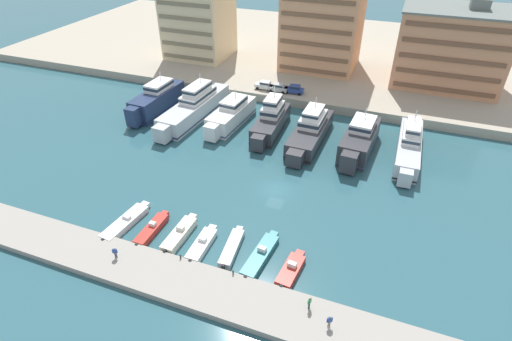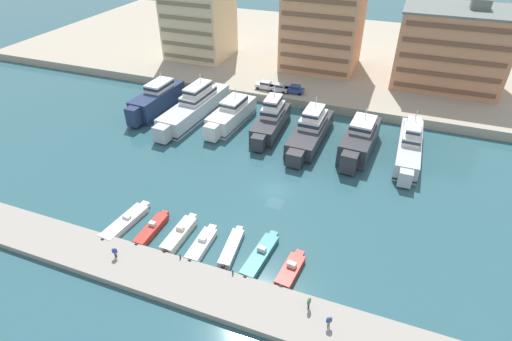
{
  "view_description": "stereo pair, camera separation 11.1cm",
  "coord_description": "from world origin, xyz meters",
  "px_view_note": "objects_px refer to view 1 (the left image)",
  "views": [
    {
      "loc": [
        14.03,
        -45.72,
        36.73
      ],
      "look_at": [
        -3.29,
        0.48,
        2.5
      ],
      "focal_mm": 28.0,
      "sensor_mm": 36.0,
      "label": 1
    },
    {
      "loc": [
        14.13,
        -45.68,
        36.73
      ],
      "look_at": [
        -3.29,
        0.48,
        2.5
      ],
      "focal_mm": 28.0,
      "sensor_mm": 36.0,
      "label": 2
    }
  ],
  "objects_px": {
    "yacht_silver_mid_right": "(409,145)",
    "motorboat_grey_center": "(232,247)",
    "yacht_navy_far_left": "(157,100)",
    "motorboat_white_far_left": "(126,222)",
    "motorboat_red_mid_right": "(291,270)",
    "yacht_charcoal_center": "(310,130)",
    "yacht_white_mid_left": "(231,115)",
    "motorboat_red_left": "(152,229)",
    "motorboat_cream_mid_left": "(180,234)",
    "yacht_charcoal_center_right": "(359,140)",
    "car_silver_left": "(278,87)",
    "yacht_silver_left": "(194,106)",
    "pedestrian_mid_deck": "(115,252)",
    "motorboat_white_center_left": "(202,244)",
    "car_white_far_left": "(265,85)",
    "pedestrian_near_edge": "(310,302)",
    "car_blue_mid_left": "(294,89)",
    "yacht_charcoal_center_left": "(271,120)",
    "motorboat_teal_center_right": "(261,255)",
    "pedestrian_far_side": "(330,320)"
  },
  "relations": [
    {
      "from": "yacht_silver_left",
      "to": "yacht_charcoal_center",
      "type": "distance_m",
      "value": 23.8
    },
    {
      "from": "motorboat_red_left",
      "to": "car_white_far_left",
      "type": "relative_size",
      "value": 1.7
    },
    {
      "from": "yacht_silver_left",
      "to": "yacht_white_mid_left",
      "type": "xyz_separation_m",
      "value": [
        7.92,
        -0.19,
        -0.29
      ]
    },
    {
      "from": "yacht_white_mid_left",
      "to": "pedestrian_mid_deck",
      "type": "xyz_separation_m",
      "value": [
        1.25,
        -37.49,
        -0.2
      ]
    },
    {
      "from": "car_white_far_left",
      "to": "motorboat_white_far_left",
      "type": "bearing_deg",
      "value": -94.68
    },
    {
      "from": "motorboat_red_mid_right",
      "to": "pedestrian_near_edge",
      "type": "distance_m",
      "value": 5.87
    },
    {
      "from": "yacht_white_mid_left",
      "to": "pedestrian_near_edge",
      "type": "xyz_separation_m",
      "value": [
        24.72,
        -36.33,
        -0.14
      ]
    },
    {
      "from": "yacht_charcoal_center_right",
      "to": "pedestrian_mid_deck",
      "type": "height_order",
      "value": "yacht_charcoal_center_right"
    },
    {
      "from": "yacht_white_mid_left",
      "to": "motorboat_red_left",
      "type": "xyz_separation_m",
      "value": [
        2.3,
        -31.45,
        -1.48
      ]
    },
    {
      "from": "yacht_white_mid_left",
      "to": "yacht_charcoal_center_right",
      "type": "xyz_separation_m",
      "value": [
        24.57,
        -1.45,
        0.26
      ]
    },
    {
      "from": "motorboat_red_left",
      "to": "motorboat_cream_mid_left",
      "type": "relative_size",
      "value": 0.95
    },
    {
      "from": "yacht_charcoal_center",
      "to": "motorboat_teal_center_right",
      "type": "height_order",
      "value": "yacht_charcoal_center"
    },
    {
      "from": "yacht_charcoal_center_right",
      "to": "motorboat_white_far_left",
      "type": "height_order",
      "value": "yacht_charcoal_center_right"
    },
    {
      "from": "yacht_charcoal_center_left",
      "to": "motorboat_white_far_left",
      "type": "xyz_separation_m",
      "value": [
        -9.87,
        -31.5,
        -1.78
      ]
    },
    {
      "from": "yacht_silver_left",
      "to": "car_blue_mid_left",
      "type": "relative_size",
      "value": 5.59
    },
    {
      "from": "yacht_charcoal_center",
      "to": "motorboat_white_far_left",
      "type": "relative_size",
      "value": 2.18
    },
    {
      "from": "yacht_charcoal_center_right",
      "to": "pedestrian_mid_deck",
      "type": "relative_size",
      "value": 10.13
    },
    {
      "from": "yacht_navy_far_left",
      "to": "motorboat_grey_center",
      "type": "height_order",
      "value": "yacht_navy_far_left"
    },
    {
      "from": "yacht_navy_far_left",
      "to": "motorboat_white_center_left",
      "type": "height_order",
      "value": "yacht_navy_far_left"
    },
    {
      "from": "yacht_silver_left",
      "to": "pedestrian_near_edge",
      "type": "relative_size",
      "value": 13.57
    },
    {
      "from": "yacht_silver_mid_right",
      "to": "motorboat_grey_center",
      "type": "bearing_deg",
      "value": -121.99
    },
    {
      "from": "yacht_silver_left",
      "to": "pedestrian_mid_deck",
      "type": "bearing_deg",
      "value": -76.33
    },
    {
      "from": "car_blue_mid_left",
      "to": "pedestrian_far_side",
      "type": "relative_size",
      "value": 2.53
    },
    {
      "from": "yacht_charcoal_center",
      "to": "yacht_white_mid_left",
      "type": "bearing_deg",
      "value": 176.6
    },
    {
      "from": "yacht_charcoal_center_right",
      "to": "yacht_white_mid_left",
      "type": "bearing_deg",
      "value": 176.63
    },
    {
      "from": "motorboat_white_far_left",
      "to": "car_blue_mid_left",
      "type": "distance_m",
      "value": 46.85
    },
    {
      "from": "yacht_silver_mid_right",
      "to": "motorboat_cream_mid_left",
      "type": "xyz_separation_m",
      "value": [
        -26.44,
        -31.04,
        -1.44
      ]
    },
    {
      "from": "motorboat_white_far_left",
      "to": "motorboat_red_mid_right",
      "type": "height_order",
      "value": "motorboat_red_mid_right"
    },
    {
      "from": "motorboat_red_mid_right",
      "to": "car_blue_mid_left",
      "type": "bearing_deg",
      "value": 105.74
    },
    {
      "from": "yacht_charcoal_center_left",
      "to": "motorboat_teal_center_right",
      "type": "height_order",
      "value": "yacht_charcoal_center_left"
    },
    {
      "from": "yacht_charcoal_center_left",
      "to": "motorboat_white_center_left",
      "type": "distance_m",
      "value": 31.71
    },
    {
      "from": "yacht_charcoal_center",
      "to": "motorboat_red_mid_right",
      "type": "xyz_separation_m",
      "value": [
        5.57,
        -30.72,
        -1.59
      ]
    },
    {
      "from": "yacht_white_mid_left",
      "to": "yacht_silver_mid_right",
      "type": "bearing_deg",
      "value": -0.04
    },
    {
      "from": "motorboat_grey_center",
      "to": "pedestrian_far_side",
      "type": "distance_m",
      "value": 15.38
    },
    {
      "from": "yacht_charcoal_center",
      "to": "yacht_silver_mid_right",
      "type": "xyz_separation_m",
      "value": [
        16.84,
        0.92,
        -0.05
      ]
    },
    {
      "from": "motorboat_white_far_left",
      "to": "motorboat_white_center_left",
      "type": "height_order",
      "value": "motorboat_white_center_left"
    },
    {
      "from": "motorboat_red_mid_right",
      "to": "car_blue_mid_left",
      "type": "xyz_separation_m",
      "value": [
        -12.91,
        45.81,
        2.35
      ]
    },
    {
      "from": "motorboat_white_center_left",
      "to": "yacht_navy_far_left",
      "type": "bearing_deg",
      "value": 129.61
    },
    {
      "from": "motorboat_grey_center",
      "to": "car_white_far_left",
      "type": "distance_m",
      "value": 46.28
    },
    {
      "from": "yacht_silver_mid_right",
      "to": "car_white_far_left",
      "type": "bearing_deg",
      "value": 155.53
    },
    {
      "from": "car_white_far_left",
      "to": "pedestrian_far_side",
      "type": "relative_size",
      "value": 2.53
    },
    {
      "from": "yacht_charcoal_center",
      "to": "motorboat_grey_center",
      "type": "bearing_deg",
      "value": -94.54
    },
    {
      "from": "yacht_silver_mid_right",
      "to": "motorboat_cream_mid_left",
      "type": "height_order",
      "value": "yacht_silver_mid_right"
    },
    {
      "from": "car_blue_mid_left",
      "to": "motorboat_white_center_left",
      "type": "bearing_deg",
      "value": -88.45
    },
    {
      "from": "motorboat_cream_mid_left",
      "to": "motorboat_red_mid_right",
      "type": "relative_size",
      "value": 1.19
    },
    {
      "from": "motorboat_teal_center_right",
      "to": "pedestrian_mid_deck",
      "type": "bearing_deg",
      "value": -157.15
    },
    {
      "from": "pedestrian_far_side",
      "to": "yacht_silver_mid_right",
      "type": "bearing_deg",
      "value": 81.62
    },
    {
      "from": "car_silver_left",
      "to": "yacht_navy_far_left",
      "type": "bearing_deg",
      "value": -147.09
    },
    {
      "from": "yacht_white_mid_left",
      "to": "motorboat_white_far_left",
      "type": "height_order",
      "value": "yacht_white_mid_left"
    },
    {
      "from": "motorboat_white_far_left",
      "to": "car_white_far_left",
      "type": "bearing_deg",
      "value": 85.32
    }
  ]
}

